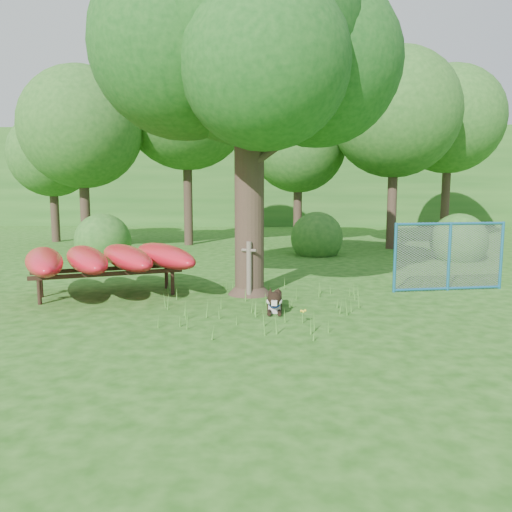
{
  "coord_description": "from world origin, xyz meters",
  "views": [
    {
      "loc": [
        0.58,
        -8.28,
        2.28
      ],
      "look_at": [
        0.2,
        1.2,
        1.0
      ],
      "focal_mm": 35.0,
      "sensor_mm": 36.0,
      "label": 1
    }
  ],
  "objects_px": {
    "oak_tree": "(247,42)",
    "kayak_rack": "(107,258)",
    "husky_dog": "(275,302)",
    "fence_section": "(449,256)"
  },
  "relations": [
    {
      "from": "husky_dog",
      "to": "fence_section",
      "type": "height_order",
      "value": "fence_section"
    },
    {
      "from": "fence_section",
      "to": "kayak_rack",
      "type": "bearing_deg",
      "value": 175.35
    },
    {
      "from": "husky_dog",
      "to": "fence_section",
      "type": "relative_size",
      "value": 0.44
    },
    {
      "from": "kayak_rack",
      "to": "husky_dog",
      "type": "xyz_separation_m",
      "value": [
        3.59,
        -1.22,
        -0.63
      ]
    },
    {
      "from": "oak_tree",
      "to": "kayak_rack",
      "type": "relative_size",
      "value": 1.79
    },
    {
      "from": "kayak_rack",
      "to": "fence_section",
      "type": "xyz_separation_m",
      "value": [
        7.49,
        0.88,
        -0.04
      ]
    },
    {
      "from": "oak_tree",
      "to": "husky_dog",
      "type": "xyz_separation_m",
      "value": [
        0.6,
        -1.58,
        -5.09
      ]
    },
    {
      "from": "oak_tree",
      "to": "kayak_rack",
      "type": "bearing_deg",
      "value": -173.2
    },
    {
      "from": "oak_tree",
      "to": "fence_section",
      "type": "relative_size",
      "value": 3.03
    },
    {
      "from": "kayak_rack",
      "to": "fence_section",
      "type": "relative_size",
      "value": 1.69
    }
  ]
}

